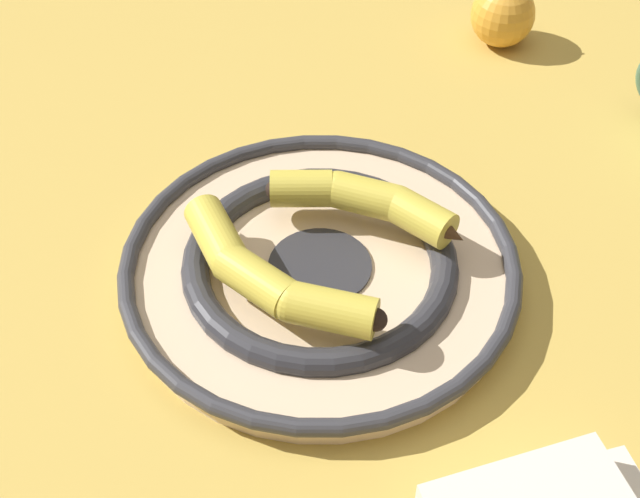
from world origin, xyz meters
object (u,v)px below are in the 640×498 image
object	(u,v)px
banana_a	(369,202)
apple	(503,15)
decorative_bowl	(320,268)
banana_b	(264,273)

from	to	relation	value
banana_a	apple	bearing A→B (deg)	-96.67
decorative_bowl	banana_a	size ratio (longest dim) A/B	1.87
decorative_bowl	apple	xyz separation A→B (m)	(0.39, -0.08, 0.02)
decorative_bowl	apple	distance (m)	0.40
apple	banana_b	bearing A→B (deg)	165.63
banana_b	apple	distance (m)	0.45
decorative_bowl	banana_b	world-z (taller)	banana_b
decorative_bowl	banana_b	size ratio (longest dim) A/B	1.71
decorative_bowl	banana_b	bearing A→B (deg)	147.28
decorative_bowl	banana_b	xyz separation A→B (m)	(-0.05, 0.03, 0.03)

